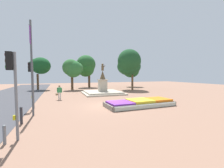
# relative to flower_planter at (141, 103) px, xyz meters

# --- Properties ---
(ground_plane) EXTENTS (84.54, 84.54, 0.00)m
(ground_plane) POSITION_rel_flower_planter_xyz_m (-2.97, 1.02, -0.27)
(ground_plane) COLOR #8C6651
(flower_planter) EXTENTS (6.68, 2.86, 0.62)m
(flower_planter) POSITION_rel_flower_planter_xyz_m (0.00, 0.00, 0.00)
(flower_planter) COLOR #38281C
(flower_planter) RESTS_ON ground_plane
(statue_monument) EXTENTS (5.94, 5.94, 4.70)m
(statue_monument) POSITION_rel_flower_planter_xyz_m (-0.87, 10.01, 0.32)
(statue_monument) COLOR #B2A793
(statue_monument) RESTS_ON ground_plane
(traffic_light_near_crossing) EXTENTS (0.41, 0.30, 3.96)m
(traffic_light_near_crossing) POSITION_rel_flower_planter_xyz_m (-9.18, -4.64, 2.44)
(traffic_light_near_crossing) COLOR slate
(traffic_light_near_crossing) RESTS_ON ground_plane
(traffic_light_mid_block) EXTENTS (0.41, 0.28, 4.01)m
(traffic_light_mid_block) POSITION_rel_flower_planter_xyz_m (-9.48, 2.14, 2.47)
(traffic_light_mid_block) COLOR #4C5156
(traffic_light_mid_block) RESTS_ON ground_plane
(banner_pole) EXTENTS (0.14, 0.59, 6.81)m
(banner_pole) POSITION_rel_flower_planter_xyz_m (-9.08, -0.25, 3.29)
(banner_pole) COLOR #4C5156
(banner_pole) RESTS_ON ground_plane
(pedestrian_with_handbag) EXTENTS (0.73, 0.24, 1.73)m
(pedestrian_with_handbag) POSITION_rel_flower_planter_xyz_m (-7.24, 6.35, 0.70)
(pedestrian_with_handbag) COLOR beige
(pedestrian_with_handbag) RESTS_ON ground_plane
(kerb_bollard_south) EXTENTS (0.14, 0.14, 0.84)m
(kerb_bollard_south) POSITION_rel_flower_planter_xyz_m (-9.51, -4.90, 0.17)
(kerb_bollard_south) COLOR slate
(kerb_bollard_south) RESTS_ON ground_plane
(kerb_bollard_mid_a) EXTENTS (0.17, 0.17, 1.06)m
(kerb_bollard_mid_a) POSITION_rel_flower_planter_xyz_m (-9.44, -2.16, 0.28)
(kerb_bollard_mid_a) COLOR #2D2D33
(kerb_bollard_mid_a) RESTS_ON ground_plane
(park_tree_far_left) EXTENTS (3.99, 3.45, 5.97)m
(park_tree_far_left) POSITION_rel_flower_planter_xyz_m (-4.60, 17.87, 3.95)
(park_tree_far_left) COLOR #4C3823
(park_tree_far_left) RESTS_ON ground_plane
(park_tree_behind_statue) EXTENTS (4.05, 3.98, 6.02)m
(park_tree_behind_statue) POSITION_rel_flower_planter_xyz_m (9.71, 21.06, 3.89)
(park_tree_behind_statue) COLOR #4C3823
(park_tree_behind_statue) RESTS_ON ground_plane
(park_tree_far_right) EXTENTS (4.46, 4.36, 7.57)m
(park_tree_far_right) POSITION_rel_flower_planter_xyz_m (-1.19, 23.13, 4.79)
(park_tree_far_right) COLOR #4C3823
(park_tree_far_right) RESTS_ON ground_plane
(park_tree_street_side) EXTENTS (4.83, 5.08, 7.82)m
(park_tree_street_side) POSITION_rel_flower_planter_xyz_m (5.63, 14.01, 4.84)
(park_tree_street_side) COLOR brown
(park_tree_street_side) RESTS_ON ground_plane
(park_tree_mid_canopy) EXTENTS (4.00, 3.76, 6.36)m
(park_tree_mid_canopy) POSITION_rel_flower_planter_xyz_m (-10.78, 20.41, 4.49)
(park_tree_mid_canopy) COLOR #4C3823
(park_tree_mid_canopy) RESTS_ON ground_plane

